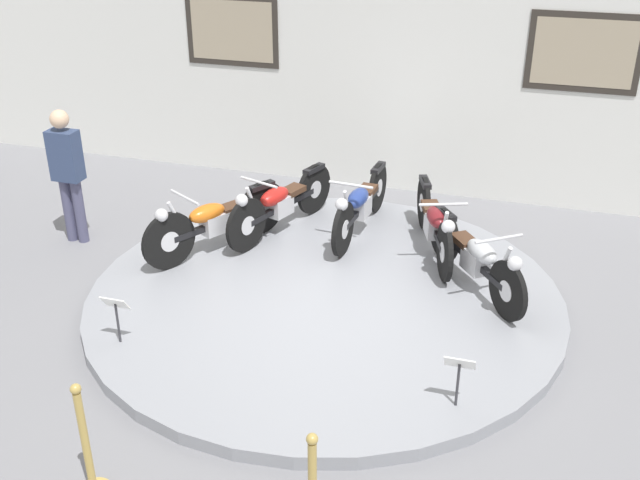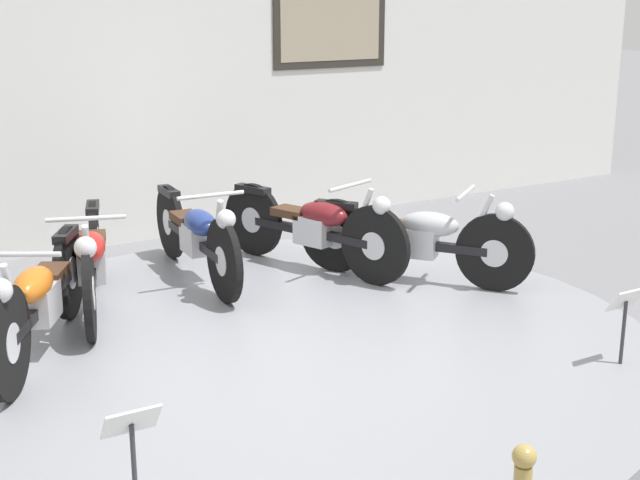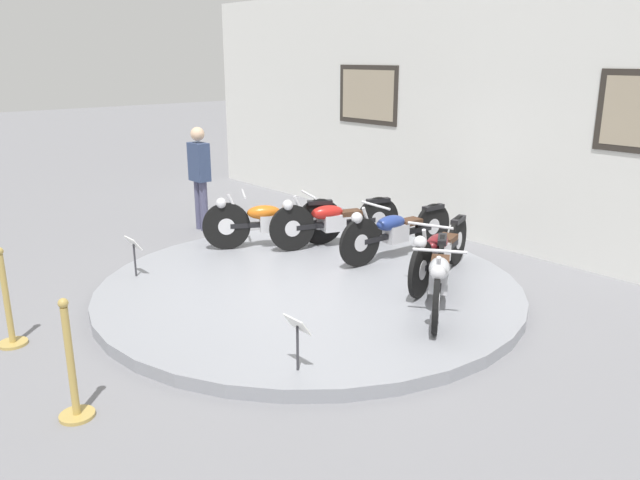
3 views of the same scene
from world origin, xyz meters
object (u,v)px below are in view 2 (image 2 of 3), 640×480
(motorcycle_maroon, at_px, (314,225))
(info_placard_front_left, at_px, (132,435))
(motorcycle_blue, at_px, (197,233))
(info_placard_front_centre, at_px, (625,309))
(motorcycle_silver, at_px, (418,236))
(motorcycle_red, at_px, (92,258))
(motorcycle_orange, at_px, (39,297))

(motorcycle_maroon, relative_size, info_placard_front_left, 3.72)
(motorcycle_blue, xyz_separation_m, info_placard_front_centre, (1.62, -3.02, -0.02))
(motorcycle_silver, bearing_deg, motorcycle_red, 164.11)
(motorcycle_blue, height_order, info_placard_front_left, motorcycle_blue)
(motorcycle_red, relative_size, motorcycle_silver, 1.19)
(motorcycle_red, bearing_deg, info_placard_front_centre, -46.86)
(motorcycle_maroon, height_order, info_placard_front_left, motorcycle_maroon)
(motorcycle_blue, bearing_deg, motorcycle_maroon, -15.80)
(motorcycle_silver, height_order, info_placard_front_left, motorcycle_silver)
(motorcycle_orange, bearing_deg, motorcycle_maroon, 15.91)
(info_placard_front_left, relative_size, info_placard_front_centre, 1.00)
(motorcycle_maroon, xyz_separation_m, info_placard_front_left, (-2.58, -2.75, -0.02))
(motorcycle_blue, relative_size, info_placard_front_centre, 3.90)
(motorcycle_silver, height_order, info_placard_front_centre, motorcycle_silver)
(info_placard_front_left, bearing_deg, motorcycle_red, 76.58)
(motorcycle_red, bearing_deg, info_placard_front_left, -103.42)
(motorcycle_orange, bearing_deg, info_placard_front_left, -92.76)
(motorcycle_blue, bearing_deg, motorcycle_orange, -147.12)
(motorcycle_red, distance_m, motorcycle_maroon, 1.92)
(motorcycle_maroon, xyz_separation_m, info_placard_front_centre, (0.65, -2.75, -0.02))
(motorcycle_orange, bearing_deg, info_placard_front_centre, -33.09)
(motorcycle_red, distance_m, motorcycle_blue, 1.00)
(motorcycle_silver, distance_m, info_placard_front_left, 3.74)
(motorcycle_silver, bearing_deg, info_placard_front_left, -146.95)
(motorcycle_orange, distance_m, motorcycle_silver, 3.04)
(motorcycle_blue, height_order, motorcycle_silver, motorcycle_blue)
(motorcycle_maroon, bearing_deg, info_placard_front_left, -133.15)
(motorcycle_silver, bearing_deg, motorcycle_orange, 180.00)
(motorcycle_orange, height_order, motorcycle_red, motorcycle_orange)
(motorcycle_orange, distance_m, motorcycle_maroon, 2.58)
(motorcycle_orange, relative_size, motorcycle_blue, 0.89)
(motorcycle_silver, relative_size, info_placard_front_centre, 3.17)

